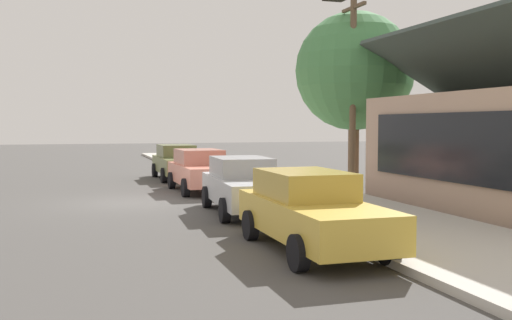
# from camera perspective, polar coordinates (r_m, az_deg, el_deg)

# --- Properties ---
(ground_plane) EXTENTS (120.00, 120.00, 0.00)m
(ground_plane) POSITION_cam_1_polar(r_m,az_deg,el_deg) (19.73, -11.71, -4.04)
(ground_plane) COLOR #4C4947
(sidewalk_curb) EXTENTS (60.00, 4.20, 0.16)m
(sidewalk_curb) POSITION_cam_1_polar(r_m,az_deg,el_deg) (21.00, 3.71, -3.30)
(sidewalk_curb) COLOR beige
(sidewalk_curb) RESTS_ON ground
(car_olive) EXTENTS (4.83, 1.96, 1.59)m
(car_olive) POSITION_cam_1_polar(r_m,az_deg,el_deg) (27.70, -7.61, -0.16)
(car_olive) COLOR olive
(car_olive) RESTS_ON ground
(car_coral) EXTENTS (4.55, 2.06, 1.59)m
(car_coral) POSITION_cam_1_polar(r_m,az_deg,el_deg) (22.50, -5.35, -0.98)
(car_coral) COLOR #EA8C75
(car_coral) RESTS_ON ground
(car_silver) EXTENTS (4.76, 2.15, 1.59)m
(car_silver) POSITION_cam_1_polar(r_m,az_deg,el_deg) (16.98, -1.17, -2.41)
(car_silver) COLOR silver
(car_silver) RESTS_ON ground
(car_mustard) EXTENTS (4.77, 1.99, 1.59)m
(car_mustard) POSITION_cam_1_polar(r_m,az_deg,el_deg) (12.04, 5.30, -4.85)
(car_mustard) COLOR gold
(car_mustard) RESTS_ON ground
(shade_tree) EXTENTS (4.78, 4.78, 7.09)m
(shade_tree) POSITION_cam_1_polar(r_m,az_deg,el_deg) (24.40, 9.48, 8.43)
(shade_tree) COLOR brown
(shade_tree) RESTS_ON ground
(traffic_light_main) EXTENTS (0.37, 2.79, 5.20)m
(traffic_light_main) POSITION_cam_1_polar(r_m,az_deg,el_deg) (7.58, 18.55, 10.38)
(traffic_light_main) COLOR #383833
(traffic_light_main) RESTS_ON ground
(utility_pole_wooden) EXTENTS (1.80, 0.24, 7.50)m
(utility_pole_wooden) POSITION_cam_1_polar(r_m,az_deg,el_deg) (22.56, 9.35, 6.92)
(utility_pole_wooden) COLOR brown
(utility_pole_wooden) RESTS_ON ground
(fire_hydrant_red) EXTENTS (0.22, 0.22, 0.71)m
(fire_hydrant_red) POSITION_cam_1_polar(r_m,az_deg,el_deg) (14.36, 7.91, -4.80)
(fire_hydrant_red) COLOR red
(fire_hydrant_red) RESTS_ON sidewalk_curb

